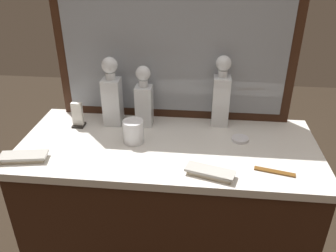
{
  "coord_description": "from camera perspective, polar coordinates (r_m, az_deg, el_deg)",
  "views": [
    {
      "loc": [
        0.12,
        -1.16,
        1.59
      ],
      "look_at": [
        0.0,
        0.0,
        0.97
      ],
      "focal_mm": 36.51,
      "sensor_mm": 36.0,
      "label": 1
    }
  ],
  "objects": [
    {
      "name": "crystal_decanter_right",
      "position": [
        1.49,
        -9.28,
        4.63
      ],
      "size": [
        0.08,
        0.08,
        0.3
      ],
      "color": "white",
      "rests_on": "dresser"
    },
    {
      "name": "napkin_holder",
      "position": [
        1.53,
        -14.83,
        1.56
      ],
      "size": [
        0.05,
        0.05,
        0.11
      ],
      "color": "black",
      "rests_on": "dresser"
    },
    {
      "name": "crystal_decanter_rear",
      "position": [
        1.48,
        8.83,
        4.75
      ],
      "size": [
        0.07,
        0.07,
        0.31
      ],
      "color": "white",
      "rests_on": "dresser"
    },
    {
      "name": "porcelain_dish",
      "position": [
        1.42,
        11.95,
        -2.15
      ],
      "size": [
        0.07,
        0.07,
        0.01
      ],
      "color": "silver",
      "rests_on": "dresser"
    },
    {
      "name": "dresser",
      "position": [
        1.64,
        0.0,
        -16.25
      ],
      "size": [
        1.19,
        0.53,
        0.89
      ],
      "color": "#381E11",
      "rests_on": "ground_plane"
    },
    {
      "name": "tortoiseshell_comb",
      "position": [
        1.26,
        17.36,
        -7.3
      ],
      "size": [
        0.14,
        0.05,
        0.01
      ],
      "color": "brown",
      "rests_on": "dresser"
    },
    {
      "name": "silver_brush_center",
      "position": [
        1.37,
        -22.96,
        -4.79
      ],
      "size": [
        0.18,
        0.09,
        0.02
      ],
      "color": "#B7A88C",
      "rests_on": "dresser"
    },
    {
      "name": "crystal_decanter_front",
      "position": [
        1.47,
        -4.01,
        4.02
      ],
      "size": [
        0.07,
        0.07,
        0.27
      ],
      "color": "white",
      "rests_on": "dresser"
    },
    {
      "name": "crystal_tumbler_rear",
      "position": [
        1.36,
        -5.82,
        -1.16
      ],
      "size": [
        0.08,
        0.08,
        0.09
      ],
      "color": "white",
      "rests_on": "dresser"
    },
    {
      "name": "dresser_mirror",
      "position": [
        1.46,
        1.04,
        14.45
      ],
      "size": [
        1.02,
        0.03,
        0.72
      ],
      "color": "#381E11",
      "rests_on": "dresser"
    },
    {
      "name": "silver_brush_far_right",
      "position": [
        1.19,
        7.02,
        -7.71
      ],
      "size": [
        0.18,
        0.1,
        0.02
      ],
      "color": "#B7A88C",
      "rests_on": "dresser"
    }
  ]
}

